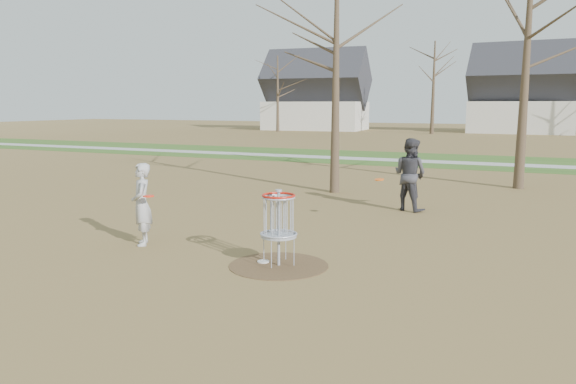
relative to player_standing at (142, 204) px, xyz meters
The scene contains 11 objects.
ground 3.34m from the player_standing, ahead, with size 160.00×160.00×0.00m, color brown.
green_band 21.04m from the player_standing, 81.19° to the left, with size 160.00×8.00×0.01m, color #2D5119.
footpath 20.05m from the player_standing, 80.75° to the left, with size 160.00×1.50×0.01m, color #9E9E99.
dirt_circle 3.34m from the player_standing, ahead, with size 1.80×1.80×0.01m, color #47331E.
player_standing is the anchor object (origin of this frame).
player_throwing 7.39m from the player_standing, 55.68° to the left, with size 0.96×0.75×1.98m, color #38373C.
disc_grounded 2.99m from the player_standing, ahead, with size 0.22×0.22×0.02m, color silver.
discs_in_play 2.98m from the player_standing, 42.09° to the left, with size 3.76×4.42×0.06m.
disc_golf_basket 3.23m from the player_standing, ahead, with size 0.64×0.64×1.35m.
bare_trees 36.19m from the player_standing, 82.00° to the left, with size 52.62×44.98×9.00m.
houses_row 52.94m from the player_standing, 81.80° to the left, with size 56.51×10.01×7.26m.
Camera 1 is at (4.21, -8.83, 2.87)m, focal length 35.00 mm.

